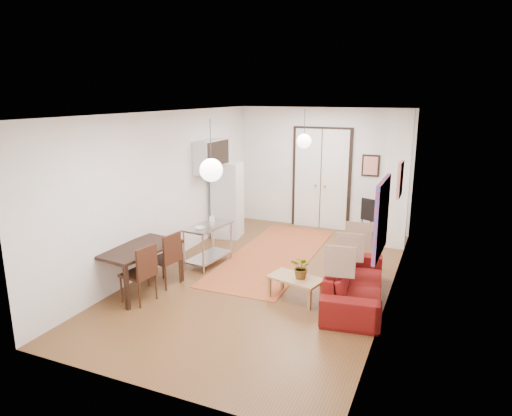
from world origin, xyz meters
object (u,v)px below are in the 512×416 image
at_px(fridge, 228,200).
at_px(dining_chair_far, 141,267).
at_px(kitchen_counter, 208,240).
at_px(dining_chair_near, 166,253).
at_px(coffee_table, 295,280).
at_px(dining_table, 139,252).
at_px(black_side_chair, 375,214).
at_px(sofa, 354,282).

distance_m(fridge, dining_chair_far, 3.53).
xyz_separation_m(kitchen_counter, dining_chair_near, (-0.23, -1.06, 0.06)).
bearing_deg(coffee_table, kitchen_counter, 157.91).
bearing_deg(kitchen_counter, dining_table, -100.91).
xyz_separation_m(dining_chair_far, black_side_chair, (2.87, 4.82, 0.00)).
bearing_deg(dining_table, black_side_chair, 55.81).
relative_size(kitchen_counter, dining_chair_near, 1.14).
distance_m(sofa, black_side_chair, 3.57).
relative_size(sofa, kitchen_counter, 2.02).
xyz_separation_m(sofa, dining_chair_near, (-3.13, -0.56, 0.23)).
height_order(sofa, dining_chair_far, dining_chair_far).
relative_size(sofa, dining_chair_near, 2.31).
height_order(sofa, kitchen_counter, kitchen_counter).
height_order(kitchen_counter, dining_table, kitchen_counter).
relative_size(kitchen_counter, black_side_chair, 1.15).
distance_m(sofa, dining_table, 3.53).
distance_m(coffee_table, black_side_chair, 3.94).
height_order(dining_table, dining_chair_far, dining_chair_far).
xyz_separation_m(sofa, coffee_table, (-0.87, -0.33, 0.01)).
bearing_deg(sofa, black_side_chair, -3.76).
bearing_deg(dining_chair_far, fridge, -169.00).
bearing_deg(dining_table, coffee_table, 15.22).
bearing_deg(coffee_table, dining_chair_near, -174.10).
bearing_deg(fridge, dining_chair_far, -94.29).
height_order(coffee_table, fridge, fridge).
bearing_deg(dining_chair_far, black_side_chair, 156.50).
relative_size(fridge, dining_chair_far, 1.83).
xyz_separation_m(fridge, dining_chair_near, (0.23, -2.81, -0.31)).
relative_size(sofa, coffee_table, 2.34).
xyz_separation_m(sofa, kitchen_counter, (-2.90, 0.49, 0.17)).
distance_m(sofa, kitchen_counter, 2.95).
bearing_deg(dining_chair_far, kitchen_counter, 179.69).
bearing_deg(dining_table, dining_chair_near, 62.84).
distance_m(dining_table, black_side_chair, 5.51).
bearing_deg(black_side_chair, coffee_table, 104.45).
relative_size(coffee_table, dining_chair_far, 0.99).
distance_m(sofa, dining_chair_far, 3.39).
relative_size(coffee_table, fridge, 0.54).
bearing_deg(kitchen_counter, dining_chair_far, -91.40).
height_order(coffee_table, black_side_chair, black_side_chair).
bearing_deg(dining_chair_near, fridge, -168.08).
bearing_deg(sofa, dining_table, 98.66).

